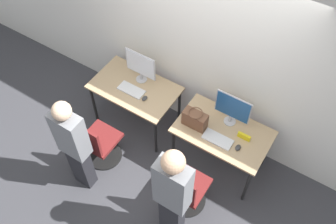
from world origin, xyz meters
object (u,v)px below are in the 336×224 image
(person_left, at_px, (74,144))
(mouse_right, at_px, (238,148))
(handbag, at_px, (195,119))
(monitor_right, at_px, (233,109))
(keyboard_right, at_px, (218,139))
(mouse_left, at_px, (145,98))
(keyboard_left, at_px, (131,90))
(monitor_left, at_px, (141,66))
(office_chair_left, at_px, (99,144))
(person_right, at_px, (172,195))
(office_chair_right, at_px, (186,191))

(person_left, distance_m, mouse_right, 1.90)
(person_left, bearing_deg, handbag, 46.90)
(monitor_right, distance_m, mouse_right, 0.46)
(keyboard_right, height_order, mouse_right, mouse_right)
(mouse_left, distance_m, monitor_right, 1.15)
(keyboard_left, relative_size, monitor_right, 0.78)
(keyboard_right, relative_size, mouse_right, 4.02)
(handbag, bearing_deg, monitor_left, 164.54)
(mouse_left, bearing_deg, office_chair_left, -111.34)
(monitor_right, height_order, person_right, person_right)
(person_left, height_order, monitor_right, person_left)
(monitor_left, distance_m, office_chair_left, 1.16)
(person_left, xyz_separation_m, office_chair_right, (1.27, 0.41, -0.51))
(person_left, relative_size, mouse_right, 17.71)
(office_chair_left, distance_m, office_chair_right, 1.30)
(keyboard_right, distance_m, office_chair_right, 0.73)
(person_left, height_order, office_chair_right, person_left)
(mouse_left, bearing_deg, monitor_left, 131.37)
(monitor_left, bearing_deg, office_chair_right, -36.11)
(office_chair_left, distance_m, handbag, 1.33)
(person_right, bearing_deg, mouse_left, 136.10)
(monitor_left, relative_size, handbag, 1.55)
(office_chair_right, relative_size, person_right, 0.51)
(monitor_left, bearing_deg, office_chair_left, -92.48)
(keyboard_right, bearing_deg, keyboard_left, 176.66)
(mouse_right, distance_m, handbag, 0.61)
(mouse_left, height_order, mouse_right, same)
(monitor_left, bearing_deg, keyboard_left, -90.00)
(mouse_right, xyz_separation_m, person_right, (-0.29, -0.99, 0.19))
(monitor_left, relative_size, mouse_right, 5.17)
(monitor_right, relative_size, person_right, 0.27)
(person_right, bearing_deg, person_left, -178.05)
(monitor_right, bearing_deg, person_right, -91.36)
(monitor_left, xyz_separation_m, keyboard_right, (1.32, -0.31, -0.25))
(mouse_right, bearing_deg, handbag, 177.93)
(monitor_left, relative_size, office_chair_right, 0.53)
(person_right, bearing_deg, monitor_right, 88.64)
(mouse_left, relative_size, office_chair_right, 0.10)
(office_chair_left, bearing_deg, keyboard_right, 25.42)
(mouse_left, distance_m, person_left, 1.10)
(keyboard_right, bearing_deg, monitor_right, 90.00)
(office_chair_left, bearing_deg, mouse_right, 22.43)
(keyboard_left, distance_m, person_right, 1.67)
(keyboard_right, xyz_separation_m, person_right, (-0.03, -0.97, 0.19))
(keyboard_right, xyz_separation_m, office_chair_right, (-0.07, -0.60, -0.40))
(monitor_left, distance_m, person_right, 1.82)
(handbag, bearing_deg, person_left, -133.10)
(monitor_left, relative_size, person_left, 0.29)
(monitor_left, bearing_deg, monitor_right, 0.28)
(office_chair_left, bearing_deg, monitor_left, 87.52)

